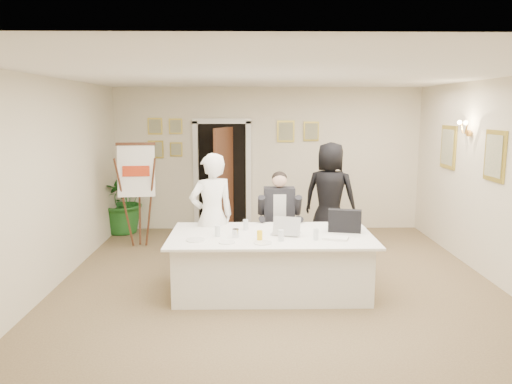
{
  "coord_description": "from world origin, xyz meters",
  "views": [
    {
      "loc": [
        -0.39,
        -6.33,
        2.38
      ],
      "look_at": [
        -0.28,
        0.6,
        1.23
      ],
      "focal_mm": 35.0,
      "sensor_mm": 36.0,
      "label": 1
    }
  ],
  "objects": [
    {
      "name": "floor",
      "position": [
        0.0,
        0.0,
        0.0
      ],
      "size": [
        7.0,
        7.0,
        0.0
      ],
      "primitive_type": "plane",
      "color": "brown",
      "rests_on": "ground"
    },
    {
      "name": "wall_front",
      "position": [
        0.0,
        -3.5,
        1.4
      ],
      "size": [
        6.0,
        0.1,
        2.8
      ],
      "primitive_type": "cube",
      "color": "beige",
      "rests_on": "floor"
    },
    {
      "name": "doorway",
      "position": [
        -0.88,
        3.32,
        1.04
      ],
      "size": [
        1.14,
        0.86,
        2.2
      ],
      "color": "black",
      "rests_on": "floor"
    },
    {
      "name": "paper_stack",
      "position": [
        0.7,
        -0.3,
        0.79
      ],
      "size": [
        0.36,
        0.3,
        0.03
      ],
      "primitive_type": "cube",
      "rotation": [
        0.0,
        0.0,
        -0.33
      ],
      "color": "white",
      "rests_on": "conference_table"
    },
    {
      "name": "wall_right",
      "position": [
        3.0,
        0.0,
        1.4
      ],
      "size": [
        0.1,
        7.0,
        2.8
      ],
      "primitive_type": "cube",
      "color": "beige",
      "rests_on": "floor"
    },
    {
      "name": "steel_jug",
      "position": [
        -0.55,
        -0.2,
        0.83
      ],
      "size": [
        0.1,
        0.1,
        0.11
      ],
      "primitive_type": "cylinder",
      "rotation": [
        0.0,
        0.0,
        0.16
      ],
      "color": "silver",
      "rests_on": "conference_table"
    },
    {
      "name": "flip_chart",
      "position": [
        -2.29,
        2.15,
        0.83
      ],
      "size": [
        0.64,
        0.42,
        1.78
      ],
      "color": "#3F2614",
      "rests_on": "floor"
    },
    {
      "name": "pictures_back_wall",
      "position": [
        -0.8,
        3.47,
        1.85
      ],
      "size": [
        3.4,
        0.06,
        0.8
      ],
      "primitive_type": null,
      "color": "gold",
      "rests_on": "wall_back"
    },
    {
      "name": "glass_d",
      "position": [
        -0.42,
        0.21,
        0.84
      ],
      "size": [
        0.08,
        0.08,
        0.14
      ],
      "primitive_type": "cylinder",
      "rotation": [
        0.0,
        0.0,
        -0.13
      ],
      "color": "silver",
      "rests_on": "conference_table"
    },
    {
      "name": "wall_left",
      "position": [
        -3.0,
        0.0,
        1.4
      ],
      "size": [
        0.1,
        7.0,
        2.8
      ],
      "primitive_type": "cube",
      "color": "beige",
      "rests_on": "floor"
    },
    {
      "name": "standing_woman",
      "position": [
        1.0,
        2.0,
        0.92
      ],
      "size": [
        1.06,
        0.89,
        1.84
      ],
      "primitive_type": "imported",
      "rotation": [
        0.0,
        0.0,
        2.74
      ],
      "color": "black",
      "rests_on": "floor"
    },
    {
      "name": "glass_c",
      "position": [
        0.45,
        -0.33,
        0.84
      ],
      "size": [
        0.08,
        0.08,
        0.14
      ],
      "primitive_type": "cylinder",
      "rotation": [
        0.0,
        0.0,
        0.27
      ],
      "color": "silver",
      "rests_on": "conference_table"
    },
    {
      "name": "glass_a",
      "position": [
        -0.78,
        -0.14,
        0.84
      ],
      "size": [
        0.08,
        0.08,
        0.14
      ],
      "primitive_type": "cylinder",
      "rotation": [
        0.0,
        0.0,
        0.22
      ],
      "color": "silver",
      "rests_on": "conference_table"
    },
    {
      "name": "plate_left",
      "position": [
        -1.04,
        -0.34,
        0.78
      ],
      "size": [
        0.27,
        0.27,
        0.01
      ],
      "primitive_type": "cylinder",
      "rotation": [
        0.0,
        0.0,
        -0.12
      ],
      "color": "white",
      "rests_on": "conference_table"
    },
    {
      "name": "wall_sconce",
      "position": [
        2.9,
        1.2,
        2.1
      ],
      "size": [
        0.2,
        0.3,
        0.24
      ],
      "primitive_type": null,
      "color": "#C78F3F",
      "rests_on": "wall_right"
    },
    {
      "name": "glass_b",
      "position": [
        0.01,
        -0.38,
        0.84
      ],
      "size": [
        0.08,
        0.08,
        0.14
      ],
      "primitive_type": "cylinder",
      "rotation": [
        0.0,
        0.0,
        0.13
      ],
      "color": "silver",
      "rests_on": "conference_table"
    },
    {
      "name": "plate_mid",
      "position": [
        -0.65,
        -0.45,
        0.78
      ],
      "size": [
        0.24,
        0.24,
        0.01
      ],
      "primitive_type": "cylinder",
      "rotation": [
        0.0,
        0.0,
        0.24
      ],
      "color": "white",
      "rests_on": "conference_table"
    },
    {
      "name": "standing_man",
      "position": [
        -0.9,
        0.5,
        0.89
      ],
      "size": [
        0.77,
        0.66,
        1.79
      ],
      "primitive_type": "imported",
      "rotation": [
        0.0,
        0.0,
        3.57
      ],
      "color": "white",
      "rests_on": "floor"
    },
    {
      "name": "conference_table",
      "position": [
        -0.1,
        -0.04,
        0.39
      ],
      "size": [
        2.62,
        1.4,
        0.78
      ],
      "color": "silver",
      "rests_on": "floor"
    },
    {
      "name": "seated_man",
      "position": [
        0.08,
        1.03,
        0.74
      ],
      "size": [
        0.64,
        0.68,
        1.48
      ],
      "primitive_type": null,
      "rotation": [
        0.0,
        0.0,
        0.01
      ],
      "color": "black",
      "rests_on": "floor"
    },
    {
      "name": "laptop",
      "position": [
        0.1,
        -0.04,
        0.91
      ],
      "size": [
        0.44,
        0.46,
        0.28
      ],
      "primitive_type": null,
      "rotation": [
        0.0,
        0.0,
        -0.31
      ],
      "color": "#B7BABC",
      "rests_on": "conference_table"
    },
    {
      "name": "potted_palm",
      "position": [
        -2.8,
        3.2,
        0.66
      ],
      "size": [
        1.48,
        1.39,
        1.31
      ],
      "primitive_type": "imported",
      "rotation": [
        0.0,
        0.0,
        0.38
      ],
      "color": "#1F5F21",
      "rests_on": "floor"
    },
    {
      "name": "oj_glass",
      "position": [
        -0.25,
        -0.37,
        0.84
      ],
      "size": [
        0.07,
        0.07,
        0.13
      ],
      "primitive_type": "cylinder",
      "rotation": [
        0.0,
        0.0,
        0.03
      ],
      "color": "yellow",
      "rests_on": "conference_table"
    },
    {
      "name": "ceiling",
      "position": [
        0.0,
        0.0,
        2.8
      ],
      "size": [
        6.0,
        7.0,
        0.02
      ],
      "primitive_type": "cube",
      "color": "white",
      "rests_on": "wall_back"
    },
    {
      "name": "laptop_bag",
      "position": [
        0.88,
        0.06,
        0.93
      ],
      "size": [
        0.44,
        0.2,
        0.3
      ],
      "primitive_type": "cube",
      "rotation": [
        0.0,
        0.0,
        -0.2
      ],
      "color": "black",
      "rests_on": "conference_table"
    },
    {
      "name": "wall_back",
      "position": [
        0.0,
        3.5,
        1.4
      ],
      "size": [
        6.0,
        0.1,
        2.8
      ],
      "primitive_type": "cube",
      "color": "beige",
      "rests_on": "floor"
    },
    {
      "name": "pictures_right_wall",
      "position": [
        2.97,
        1.2,
        1.75
      ],
      "size": [
        0.06,
        2.2,
        0.8
      ],
      "primitive_type": null,
      "color": "gold",
      "rests_on": "wall_right"
    },
    {
      "name": "plate_near",
      "position": [
        -0.22,
        -0.49,
        0.78
      ],
      "size": [
        0.28,
        0.28,
        0.01
      ],
      "primitive_type": "cylinder",
      "rotation": [
        0.0,
        0.0,
        0.35
      ],
      "color": "white",
      "rests_on": "conference_table"
    }
  ]
}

